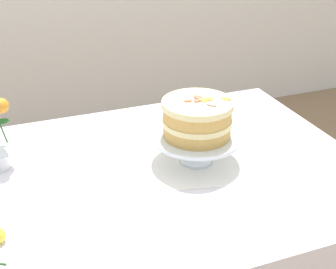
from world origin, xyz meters
TOP-DOWN VIEW (x-y plane):
  - dining_table at (0.00, -0.03)m, footprint 1.40×1.00m
  - linen_napkin at (0.16, 0.00)m, footprint 0.38×0.38m
  - cake_stand at (0.16, 0.00)m, footprint 0.29×0.29m
  - layer_cake at (0.16, 0.00)m, footprint 0.23×0.23m

SIDE VIEW (x-z plane):
  - dining_table at x=0.00m, z-range 0.28..1.02m
  - linen_napkin at x=0.16m, z-range 0.74..0.74m
  - cake_stand at x=0.16m, z-range 0.77..0.87m
  - layer_cake at x=0.16m, z-range 0.84..0.96m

